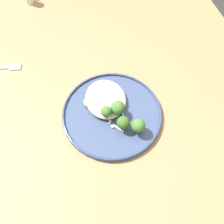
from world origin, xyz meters
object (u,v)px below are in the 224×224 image
object	(u,v)px
seared_scallop_front_small	(89,102)
seared_scallop_large_seared	(112,91)
seared_scallop_right_edge	(101,101)
seared_scallop_rear_pale	(97,96)
broccoli_floret_center_pile	(138,126)
broccoli_floret_rear_charred	(122,123)
dinner_plate	(112,114)
broccoli_floret_tall_stalk	(106,112)
broccoli_floret_near_rim	(119,108)

from	to	relation	value
seared_scallop_front_small	seared_scallop_large_seared	xyz separation A→B (m)	(-0.02, 0.08, 0.00)
seared_scallop_right_edge	seared_scallop_rear_pale	bearing A→B (deg)	-162.98
seared_scallop_large_seared	broccoli_floret_center_pile	world-z (taller)	broccoli_floret_center_pile
seared_scallop_large_seared	broccoli_floret_rear_charred	size ratio (longest dim) A/B	0.62
dinner_plate	broccoli_floret_rear_charred	xyz separation A→B (m)	(0.05, 0.01, 0.03)
dinner_plate	broccoli_floret_center_pile	size ratio (longest dim) A/B	5.43
seared_scallop_large_seared	broccoli_floret_tall_stalk	bearing A→B (deg)	-27.45
dinner_plate	seared_scallop_large_seared	size ratio (longest dim) A/B	9.57
seared_scallop_right_edge	broccoli_floret_tall_stalk	xyz separation A→B (m)	(0.05, -0.00, 0.02)
seared_scallop_right_edge	seared_scallop_large_seared	size ratio (longest dim) A/B	0.81
seared_scallop_right_edge	broccoli_floret_center_pile	size ratio (longest dim) A/B	0.46
dinner_plate	broccoli_floret_near_rim	distance (m)	0.04
seared_scallop_front_small	broccoli_floret_near_rim	distance (m)	0.10
dinner_plate	seared_scallop_front_small	xyz separation A→B (m)	(-0.05, -0.06, 0.01)
seared_scallop_large_seared	broccoli_floret_near_rim	bearing A→B (deg)	-1.38
seared_scallop_front_small	seared_scallop_right_edge	distance (m)	0.04
seared_scallop_front_small	broccoli_floret_rear_charred	size ratio (longest dim) A/B	0.63
seared_scallop_right_edge	broccoli_floret_center_pile	world-z (taller)	broccoli_floret_center_pile
seared_scallop_large_seared	broccoli_floret_center_pile	xyz separation A→B (m)	(0.14, 0.03, 0.02)
broccoli_floret_near_rim	broccoli_floret_center_pile	bearing A→B (deg)	24.52
seared_scallop_front_small	seared_scallop_rear_pale	distance (m)	0.03
seared_scallop_front_small	broccoli_floret_near_rim	size ratio (longest dim) A/B	0.58
broccoli_floret_near_rim	dinner_plate	bearing A→B (deg)	-101.92
broccoli_floret_center_pile	broccoli_floret_rear_charred	bearing A→B (deg)	-119.83
seared_scallop_large_seared	broccoli_floret_center_pile	size ratio (longest dim) A/B	0.57
broccoli_floret_tall_stalk	broccoli_floret_near_rim	world-z (taller)	broccoli_floret_near_rim
seared_scallop_large_seared	broccoli_floret_center_pile	distance (m)	0.15
seared_scallop_rear_pale	seared_scallop_large_seared	distance (m)	0.05
seared_scallop_rear_pale	broccoli_floret_tall_stalk	size ratio (longest dim) A/B	0.44
broccoli_floret_rear_charred	broccoli_floret_near_rim	size ratio (longest dim) A/B	0.93
seared_scallop_front_small	broccoli_floret_center_pile	bearing A→B (deg)	40.32
broccoli_floret_tall_stalk	broccoli_floret_near_rim	bearing A→B (deg)	94.87
seared_scallop_right_edge	broccoli_floret_near_rim	bearing A→B (deg)	37.90
broccoli_floret_rear_charred	seared_scallop_right_edge	bearing A→B (deg)	-161.90
broccoli_floret_rear_charred	broccoli_floret_center_pile	bearing A→B (deg)	60.17
seared_scallop_rear_pale	broccoli_floret_near_rim	xyz separation A→B (m)	(0.07, 0.04, 0.02)
seared_scallop_rear_pale	seared_scallop_right_edge	size ratio (longest dim) A/B	0.93
seared_scallop_front_small	seared_scallop_right_edge	bearing A→B (deg)	79.99
seared_scallop_right_edge	broccoli_floret_rear_charred	xyz separation A→B (m)	(0.10, 0.03, 0.02)
dinner_plate	seared_scallop_front_small	size ratio (longest dim) A/B	9.39
broccoli_floret_rear_charred	broccoli_floret_near_rim	bearing A→B (deg)	172.34
seared_scallop_front_small	broccoli_floret_center_pile	xyz separation A→B (m)	(0.13, 0.11, 0.02)
broccoli_floret_center_pile	seared_scallop_rear_pale	bearing A→B (deg)	-151.30
broccoli_floret_rear_charred	broccoli_floret_near_rim	distance (m)	0.05
broccoli_floret_near_rim	seared_scallop_front_small	bearing A→B (deg)	-126.65
dinner_plate	broccoli_floret_tall_stalk	bearing A→B (deg)	-68.76
dinner_plate	seared_scallop_large_seared	distance (m)	0.07
broccoli_floret_tall_stalk	broccoli_floret_center_pile	bearing A→B (deg)	46.54
seared_scallop_large_seared	broccoli_floret_rear_charred	xyz separation A→B (m)	(0.12, -0.01, 0.02)
dinner_plate	broccoli_floret_center_pile	xyz separation A→B (m)	(0.07, 0.05, 0.03)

